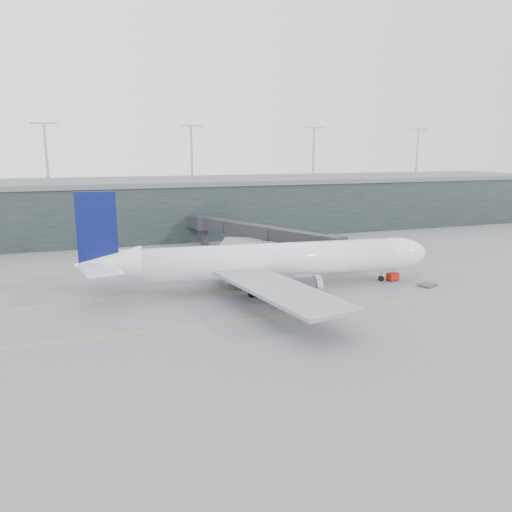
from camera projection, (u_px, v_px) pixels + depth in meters
name	position (u px, v px, depth m)	size (l,w,h in m)	color
ground	(225.00, 283.00, 88.13)	(320.00, 320.00, 0.00)	slate
taxiline_a	(232.00, 289.00, 84.44)	(160.00, 0.25, 0.02)	gold
taxiline_b	(265.00, 318.00, 69.68)	(160.00, 0.25, 0.02)	gold
taxiline_lead_main	(222.00, 258.00, 108.20)	(0.25, 60.00, 0.02)	gold
terminal	(168.00, 206.00, 140.04)	(240.00, 36.00, 29.00)	black
main_aircraft	(269.00, 261.00, 83.58)	(60.25, 56.29, 16.89)	white
jet_bridge	(255.00, 229.00, 113.72)	(22.75, 44.34, 7.14)	#29292E
gse_cart	(393.00, 276.00, 89.53)	(2.27, 1.69, 1.40)	#AB130C
baggage_dolly	(427.00, 285.00, 85.97)	(2.88, 2.30, 0.29)	#39393E
uld_a	(178.00, 267.00, 95.63)	(2.42, 2.07, 1.96)	#323237
uld_b	(193.00, 266.00, 96.50)	(2.61, 2.30, 2.03)	#323237
uld_c	(207.00, 266.00, 96.32)	(2.59, 2.24, 2.07)	#323237
cone_nose	(418.00, 274.00, 93.36)	(0.44, 0.44, 0.71)	#E35A0C
cone_wing_stbd	(325.00, 304.00, 75.16)	(0.39, 0.39, 0.62)	red
cone_wing_port	(254.00, 263.00, 101.84)	(0.41, 0.41, 0.66)	#CD590B
cone_tail	(175.00, 304.00, 74.77)	(0.46, 0.46, 0.73)	orange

